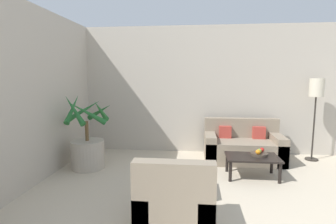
% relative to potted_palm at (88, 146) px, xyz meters
% --- Properties ---
extents(wall_back, '(8.51, 0.06, 2.70)m').
position_rel_potted_palm_xyz_m(wall_back, '(2.98, 1.29, 0.95)').
color(wall_back, '#BCB2A3').
rests_on(wall_back, ground_plane).
extents(potted_palm, '(0.89, 0.90, 1.35)m').
position_rel_potted_palm_xyz_m(potted_palm, '(0.00, 0.00, 0.00)').
color(potted_palm, '#ADA393').
rests_on(potted_palm, ground_plane).
extents(sofa_loveseat, '(1.47, 0.79, 0.80)m').
position_rel_potted_palm_xyz_m(sofa_loveseat, '(2.84, 0.72, -0.13)').
color(sofa_loveseat, gray).
rests_on(sofa_loveseat, ground_plane).
extents(floor_lamp, '(0.26, 0.26, 1.60)m').
position_rel_potted_palm_xyz_m(floor_lamp, '(4.21, 0.90, 0.92)').
color(floor_lamp, '#2D2823').
rests_on(floor_lamp, ground_plane).
extents(coffee_table, '(0.84, 0.53, 0.35)m').
position_rel_potted_palm_xyz_m(coffee_table, '(2.84, -0.15, -0.10)').
color(coffee_table, black).
rests_on(coffee_table, ground_plane).
extents(fruit_bowl, '(0.28, 0.28, 0.04)m').
position_rel_potted_palm_xyz_m(fruit_bowl, '(2.96, -0.09, -0.03)').
color(fruit_bowl, '#42382D').
rests_on(fruit_bowl, coffee_table).
extents(apple_red, '(0.07, 0.07, 0.07)m').
position_rel_potted_palm_xyz_m(apple_red, '(3.02, -0.01, 0.03)').
color(apple_red, red).
rests_on(apple_red, fruit_bowl).
extents(apple_green, '(0.07, 0.07, 0.07)m').
position_rel_potted_palm_xyz_m(apple_green, '(2.96, -0.10, 0.03)').
color(apple_green, olive).
rests_on(apple_green, fruit_bowl).
extents(orange_fruit, '(0.08, 0.08, 0.08)m').
position_rel_potted_palm_xyz_m(orange_fruit, '(2.92, -0.17, 0.03)').
color(orange_fruit, orange).
rests_on(orange_fruit, fruit_bowl).
extents(armchair, '(0.76, 0.83, 0.87)m').
position_rel_potted_palm_xyz_m(armchair, '(1.72, -1.82, -0.12)').
color(armchair, gray).
rests_on(armchair, ground_plane).
extents(ottoman, '(0.55, 0.54, 0.41)m').
position_rel_potted_palm_xyz_m(ottoman, '(1.70, -0.95, -0.20)').
color(ottoman, gray).
rests_on(ottoman, ground_plane).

